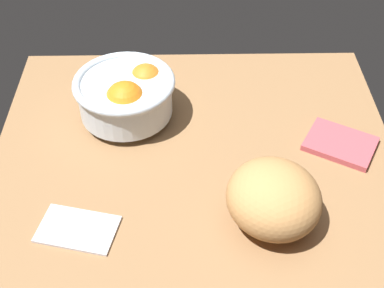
# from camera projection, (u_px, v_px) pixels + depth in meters

# --- Properties ---
(ground_plane) EXTENTS (0.76, 0.63, 0.03)m
(ground_plane) POSITION_uv_depth(u_px,v_px,m) (195.00, 153.00, 1.04)
(ground_plane) COLOR olive
(fruit_bowl) EXTENTS (0.20, 0.20, 0.11)m
(fruit_bowl) POSITION_uv_depth(u_px,v_px,m) (127.00, 94.00, 1.05)
(fruit_bowl) COLOR silver
(fruit_bowl) RESTS_ON ground
(bread_loaf) EXTENTS (0.21, 0.21, 0.11)m
(bread_loaf) POSITION_uv_depth(u_px,v_px,m) (274.00, 198.00, 0.86)
(bread_loaf) COLOR tan
(bread_loaf) RESTS_ON ground
(napkin_folded) EXTENTS (0.16, 0.14, 0.01)m
(napkin_folded) POSITION_uv_depth(u_px,v_px,m) (341.00, 145.00, 1.02)
(napkin_folded) COLOR #B44A52
(napkin_folded) RESTS_ON ground
(napkin_spare) EXTENTS (0.14, 0.11, 0.01)m
(napkin_spare) POSITION_uv_depth(u_px,v_px,m) (77.00, 228.00, 0.88)
(napkin_spare) COLOR silver
(napkin_spare) RESTS_ON ground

